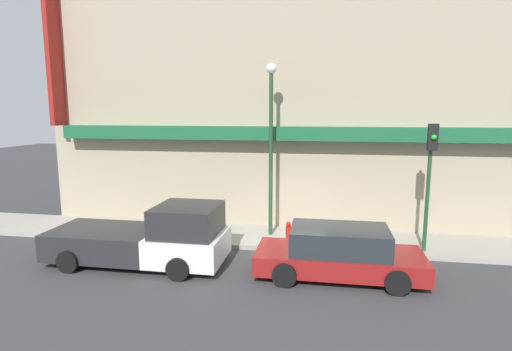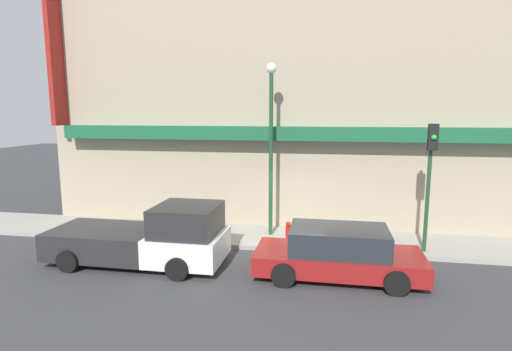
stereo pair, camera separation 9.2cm
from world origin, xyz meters
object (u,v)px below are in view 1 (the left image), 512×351
pickup_truck (149,238)px  fire_hydrant (288,232)px  traffic_light (430,166)px  street_lamp (271,131)px  parked_car (339,253)px

pickup_truck → fire_hydrant: 4.52m
pickup_truck → traffic_light: traffic_light is taller
fire_hydrant → traffic_light: bearing=-1.6°
fire_hydrant → street_lamp: street_lamp is taller
pickup_truck → fire_hydrant: pickup_truck is taller
fire_hydrant → pickup_truck: bearing=-151.2°
fire_hydrant → traffic_light: 4.95m
street_lamp → traffic_light: bearing=-11.2°
parked_car → fire_hydrant: parked_car is taller
traffic_light → parked_car: bearing=-143.0°
parked_car → traffic_light: size_ratio=1.13×
fire_hydrant → street_lamp: (-0.72, 0.89, 3.35)m
street_lamp → parked_car: bearing=-52.9°
fire_hydrant → traffic_light: (4.33, -0.12, 2.38)m
pickup_truck → street_lamp: street_lamp is taller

